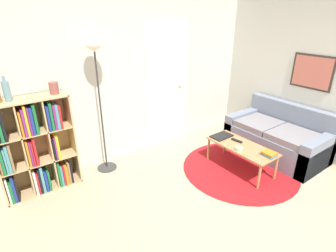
{
  "coord_description": "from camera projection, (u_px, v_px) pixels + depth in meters",
  "views": [
    {
      "loc": [
        -2.0,
        -1.24,
        2.22
      ],
      "look_at": [
        -0.15,
        1.29,
        0.85
      ],
      "focal_mm": 28.0,
      "sensor_mm": 36.0,
      "label": 1
    }
  ],
  "objects": [
    {
      "name": "bookshelf",
      "position": [
        34.0,
        148.0,
        3.34
      ],
      "size": [
        0.93,
        0.34,
        1.28
      ],
      "color": "tan",
      "rests_on": "ground_plane"
    },
    {
      "name": "remote",
      "position": [
        237.0,
        141.0,
        4.0
      ],
      "size": [
        0.07,
        0.18,
        0.02
      ],
      "color": "black",
      "rests_on": "coffee_table"
    },
    {
      "name": "wall_back",
      "position": [
        137.0,
        76.0,
        4.13
      ],
      "size": [
        7.44,
        0.11,
        2.6
      ],
      "color": "silver",
      "rests_on": "ground_plane"
    },
    {
      "name": "wall_right",
      "position": [
        286.0,
        71.0,
        4.44
      ],
      "size": [
        0.08,
        5.34,
        2.6
      ],
      "color": "silver",
      "rests_on": "ground_plane"
    },
    {
      "name": "laptop",
      "position": [
        222.0,
        136.0,
        4.15
      ],
      "size": [
        0.35,
        0.23,
        0.02
      ],
      "color": "black",
      "rests_on": "coffee_table"
    },
    {
      "name": "floor_lamp",
      "position": [
        97.0,
        75.0,
        3.48
      ],
      "size": [
        0.29,
        0.29,
        1.84
      ],
      "color": "#333333",
      "rests_on": "ground_plane"
    },
    {
      "name": "vase_on_shelf",
      "position": [
        54.0,
        88.0,
        3.25
      ],
      "size": [
        0.11,
        0.11,
        0.15
      ],
      "color": "#934C47",
      "rests_on": "bookshelf"
    },
    {
      "name": "book_stack_on_table",
      "position": [
        269.0,
        154.0,
        3.59
      ],
      "size": [
        0.16,
        0.17,
        0.06
      ],
      "color": "teal",
      "rests_on": "coffee_table"
    },
    {
      "name": "couch",
      "position": [
        278.0,
        137.0,
        4.4
      ],
      "size": [
        0.87,
        1.53,
        0.82
      ],
      "color": "gray",
      "rests_on": "ground_plane"
    },
    {
      "name": "rug",
      "position": [
        239.0,
        168.0,
        4.04
      ],
      "size": [
        1.73,
        1.73,
        0.01
      ],
      "color": "#B2191E",
      "rests_on": "ground_plane"
    },
    {
      "name": "ground_plane",
      "position": [
        248.0,
        231.0,
        2.89
      ],
      "size": [
        14.0,
        14.0,
        0.0
      ],
      "primitive_type": "plane",
      "color": "tan"
    },
    {
      "name": "bowl",
      "position": [
        239.0,
        149.0,
        3.74
      ],
      "size": [
        0.11,
        0.11,
        0.04
      ],
      "color": "#9ED193",
      "rests_on": "coffee_table"
    },
    {
      "name": "bottle_right",
      "position": [
        7.0,
        91.0,
        2.96
      ],
      "size": [
        0.08,
        0.08,
        0.29
      ],
      "color": "#6B93A3",
      "rests_on": "bookshelf"
    },
    {
      "name": "coffee_table",
      "position": [
        241.0,
        148.0,
        3.9
      ],
      "size": [
        0.46,
        1.05,
        0.4
      ],
      "color": "#AD7F51",
      "rests_on": "ground_plane"
    }
  ]
}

